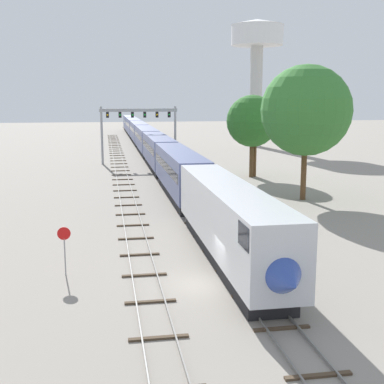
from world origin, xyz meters
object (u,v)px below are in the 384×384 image
at_px(signal_gantry, 139,122).
at_px(trackside_tree_mid, 252,121).
at_px(trackside_tree_right, 255,124).
at_px(water_tower, 257,45).
at_px(trackside_tree_left, 306,111).
at_px(passenger_train, 146,139).
at_px(stop_sign, 64,244).

xyz_separation_m(signal_gantry, trackside_tree_mid, (13.43, -16.87, 0.70)).
relative_size(trackside_tree_mid, trackside_tree_right, 1.09).
xyz_separation_m(water_tower, trackside_tree_left, (-12.08, -57.70, -12.19)).
bearing_deg(trackside_tree_right, passenger_train, 110.60).
bearing_deg(passenger_train, trackside_tree_mid, -70.49).
relative_size(stop_sign, trackside_tree_left, 0.21).
bearing_deg(stop_sign, trackside_tree_mid, 58.53).
relative_size(signal_gantry, stop_sign, 4.20).
bearing_deg(water_tower, passenger_train, -156.17).
relative_size(passenger_train, stop_sign, 52.27).
relative_size(passenger_train, water_tower, 5.74).
distance_m(passenger_train, trackside_tree_right, 33.48).
bearing_deg(trackside_tree_mid, trackside_tree_left, -86.50).
relative_size(passenger_train, trackside_tree_left, 11.20).
relative_size(water_tower, trackside_tree_right, 2.69).
distance_m(water_tower, stop_sign, 86.29).
bearing_deg(water_tower, trackside_tree_left, -101.83).
bearing_deg(stop_sign, trackside_tree_left, 40.88).
distance_m(stop_sign, trackside_tree_left, 30.10).
xyz_separation_m(water_tower, trackside_tree_mid, (-13.03, -42.25, -13.89)).
distance_m(signal_gantry, trackside_tree_right, 21.52).
bearing_deg(trackside_tree_mid, trackside_tree_right, 43.06).
bearing_deg(passenger_train, signal_gantry, -98.71).
xyz_separation_m(passenger_train, trackside_tree_left, (12.12, -47.00, 6.33)).
distance_m(signal_gantry, stop_sign, 52.26).
height_order(water_tower, trackside_tree_left, water_tower).
xyz_separation_m(passenger_train, signal_gantry, (-2.25, -14.68, 3.93)).
xyz_separation_m(water_tower, stop_sign, (-34.20, -76.85, -19.27)).
height_order(signal_gantry, stop_sign, signal_gantry).
bearing_deg(water_tower, trackside_tree_mid, -107.14).
bearing_deg(trackside_tree_right, stop_sign, -121.73).
distance_m(water_tower, trackside_tree_right, 45.87).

